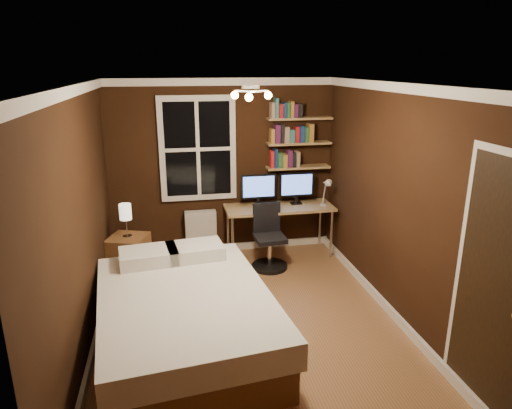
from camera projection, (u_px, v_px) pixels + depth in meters
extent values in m
plane|color=brown|center=(250.00, 324.00, 4.91)|extent=(4.20, 4.20, 0.00)
cube|color=black|center=(223.00, 169.00, 6.51)|extent=(3.20, 0.04, 2.50)
cube|color=black|center=(80.00, 224.00, 4.24)|extent=(0.04, 4.20, 2.50)
cube|color=black|center=(397.00, 205.00, 4.83)|extent=(0.04, 4.20, 2.50)
cube|color=white|center=(249.00, 84.00, 4.17)|extent=(3.20, 4.20, 0.02)
cube|color=white|center=(198.00, 149.00, 6.32)|extent=(1.06, 0.06, 1.46)
cube|color=#A1804E|center=(298.00, 167.00, 6.59)|extent=(0.92, 0.22, 0.03)
cube|color=#A1804E|center=(299.00, 143.00, 6.49)|extent=(0.92, 0.22, 0.03)
cube|color=#A1804E|center=(299.00, 118.00, 6.39)|extent=(0.92, 0.22, 0.03)
cube|color=brown|center=(187.00, 333.00, 4.43)|extent=(1.72, 2.28, 0.34)
cube|color=white|center=(185.00, 306.00, 4.35)|extent=(1.82, 2.36, 0.26)
cube|color=silver|center=(149.00, 256.00, 4.97)|extent=(0.66, 0.49, 0.15)
cube|color=silver|center=(195.00, 251.00, 5.12)|extent=(0.66, 0.49, 0.15)
cube|color=brown|center=(129.00, 257.00, 5.90)|extent=(0.58, 0.58, 0.57)
cube|color=silver|center=(201.00, 233.00, 6.60)|extent=(0.44, 0.15, 0.66)
cube|color=#A1804E|center=(279.00, 208.00, 6.51)|extent=(1.54, 0.58, 0.04)
cylinder|color=beige|center=(233.00, 241.00, 6.26)|extent=(0.04, 0.04, 0.70)
cylinder|color=beige|center=(331.00, 234.00, 6.52)|extent=(0.04, 0.04, 0.70)
cylinder|color=beige|center=(228.00, 229.00, 6.73)|extent=(0.04, 0.04, 0.70)
cylinder|color=beige|center=(320.00, 223.00, 6.99)|extent=(0.04, 0.04, 0.70)
cylinder|color=black|center=(270.00, 266.00, 6.25)|extent=(0.49, 0.49, 0.05)
cylinder|color=silver|center=(270.00, 252.00, 6.19)|extent=(0.05, 0.05, 0.36)
cube|color=black|center=(270.00, 238.00, 6.13)|extent=(0.41, 0.41, 0.06)
cube|color=black|center=(267.00, 217.00, 6.22)|extent=(0.38, 0.06, 0.41)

